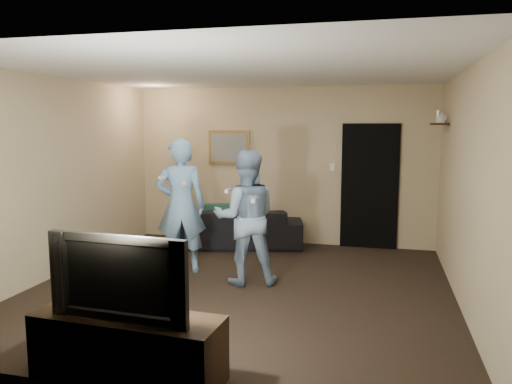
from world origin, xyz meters
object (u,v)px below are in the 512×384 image
(wii_player_left, at_px, (181,206))
(tv_console, at_px, (128,349))
(television, at_px, (126,274))
(sofa, at_px, (236,227))
(wii_player_right, at_px, (246,217))

(wii_player_left, bearing_deg, tv_console, -75.76)
(television, bearing_deg, tv_console, -176.40)
(tv_console, xyz_separation_m, wii_player_left, (-0.71, 2.81, 0.65))
(sofa, bearing_deg, wii_player_left, 65.65)
(wii_player_left, distance_m, wii_player_right, 1.01)
(tv_console, relative_size, wii_player_left, 0.83)
(tv_console, height_order, wii_player_left, wii_player_left)
(wii_player_right, bearing_deg, tv_console, -95.80)
(sofa, xyz_separation_m, wii_player_right, (0.67, -1.82, 0.52))
(television, relative_size, wii_player_left, 0.63)
(sofa, distance_m, wii_player_left, 1.69)
(television, distance_m, wii_player_left, 2.90)
(tv_console, distance_m, wii_player_right, 2.63)
(wii_player_left, bearing_deg, television, -75.76)
(sofa, distance_m, wii_player_right, 2.01)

